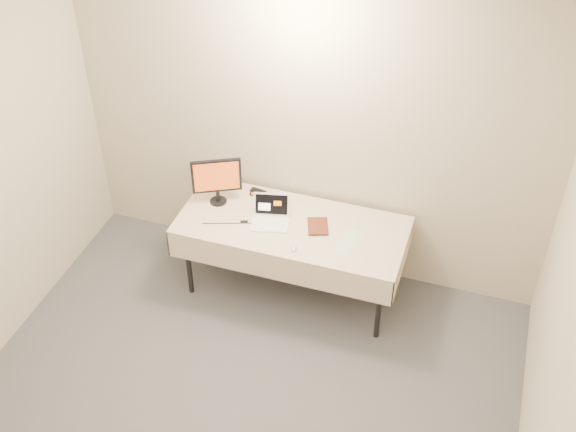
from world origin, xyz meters
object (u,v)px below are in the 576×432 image
(table, at_px, (292,230))
(book, at_px, (308,217))
(laptop, at_px, (271,216))
(monitor, at_px, (217,178))

(table, xyz_separation_m, book, (0.13, 0.00, 0.17))
(laptop, bearing_deg, monitor, 156.07)
(laptop, height_order, book, book)
(table, distance_m, book, 0.22)
(table, xyz_separation_m, laptop, (-0.18, -0.01, 0.11))
(laptop, bearing_deg, table, -10.23)
(table, relative_size, book, 8.53)
(laptop, bearing_deg, book, -11.27)
(table, bearing_deg, laptop, -177.32)
(laptop, distance_m, monitor, 0.55)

